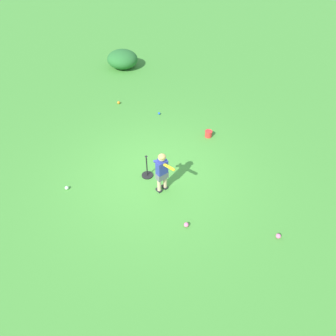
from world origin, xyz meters
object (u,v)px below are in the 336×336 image
object	(u,v)px
batting_tee	(147,173)
play_ball_far_right	(119,103)
play_ball_by_bucket	(278,236)
play_ball_center_lawn	(159,113)
child_batter	(162,169)
play_ball_behind_batter	(186,225)
toy_bucket	(209,134)
play_ball_midfield	(67,188)

from	to	relation	value
batting_tee	play_ball_far_right	bearing A→B (deg)	134.84
play_ball_by_bucket	play_ball_center_lawn	bearing A→B (deg)	145.23
child_batter	play_ball_center_lawn	distance (m)	3.37
play_ball_behind_batter	toy_bucket	world-z (taller)	toy_bucket
play_ball_center_lawn	play_ball_far_right	world-z (taller)	play_ball_far_right
child_batter	batting_tee	xyz separation A→B (m)	(-0.56, 0.26, -0.55)
play_ball_midfield	batting_tee	distance (m)	1.94
play_ball_center_lawn	play_ball_midfield	world-z (taller)	play_ball_midfield
play_ball_far_right	toy_bucket	bearing A→B (deg)	-6.35
play_ball_center_lawn	play_ball_midfield	distance (m)	3.91
play_ball_behind_batter	play_ball_by_bucket	xyz separation A→B (m)	(1.78, 0.58, 0.00)
child_batter	batting_tee	size ratio (longest dim) A/B	1.74
play_ball_behind_batter	play_ball_far_right	xyz separation A→B (m)	(-4.08, 3.58, -0.00)
play_ball_behind_batter	play_ball_center_lawn	distance (m)	4.43
child_batter	play_ball_far_right	size ratio (longest dim) A/B	11.53
play_ball_center_lawn	batting_tee	size ratio (longest dim) A/B	0.12
play_ball_center_lawn	play_ball_by_bucket	distance (m)	5.30
play_ball_by_bucket	play_ball_midfield	distance (m)	4.83
play_ball_behind_batter	play_ball_midfield	world-z (taller)	play_ball_behind_batter
child_batter	play_ball_center_lawn	bearing A→B (deg)	119.43
batting_tee	toy_bucket	distance (m)	2.35
child_batter	play_ball_midfield	distance (m)	2.34
toy_bucket	play_ball_midfield	bearing A→B (deg)	-122.37
child_batter	toy_bucket	world-z (taller)	child_batter
play_ball_far_right	play_ball_by_bucket	distance (m)	6.58
play_ball_far_right	batting_tee	size ratio (longest dim) A/B	0.15
play_ball_center_lawn	play_ball_far_right	xyz separation A→B (m)	(-1.51, -0.03, 0.01)
child_batter	play_ball_by_bucket	world-z (taller)	child_batter
play_ball_behind_batter	child_batter	bearing A→B (deg)	142.68
play_ball_midfield	play_ball_behind_batter	bearing A→B (deg)	5.51
play_ball_by_bucket	toy_bucket	xyz separation A→B (m)	(-2.53, 2.62, 0.05)
play_ball_behind_batter	play_ball_midfield	distance (m)	2.98
play_ball_by_bucket	play_ball_behind_batter	bearing A→B (deg)	-161.85
play_ball_center_lawn	child_batter	bearing A→B (deg)	-60.57
play_ball_behind_batter	play_ball_far_right	bearing A→B (deg)	138.78
play_ball_by_bucket	toy_bucket	distance (m)	3.65
child_batter	toy_bucket	xyz separation A→B (m)	(0.19, 2.49, -0.55)
play_ball_center_lawn	batting_tee	xyz separation A→B (m)	(1.07, -2.62, 0.07)
child_batter	play_ball_by_bucket	xyz separation A→B (m)	(2.72, -0.13, -0.60)
play_ball_behind_batter	toy_bucket	xyz separation A→B (m)	(-0.75, 3.21, 0.05)
play_ball_behind_batter	batting_tee	world-z (taller)	batting_tee
child_batter	toy_bucket	size ratio (longest dim) A/B	5.00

